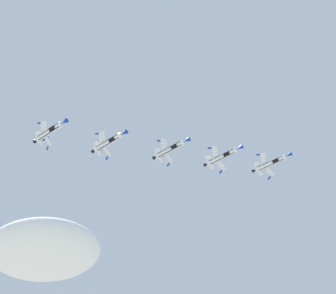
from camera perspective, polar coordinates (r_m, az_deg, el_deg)
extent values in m
ellipsoid|color=white|center=(225.37, -16.64, -13.43)|extent=(58.69, 47.40, 22.66)
cylinder|color=white|center=(157.51, 13.85, -2.15)|extent=(11.81, 5.89, 1.70)
cube|color=black|center=(157.06, 13.81, -2.16)|extent=(9.85, 4.75, 1.37)
cone|color=#1938A8|center=(155.99, 16.15, -1.04)|extent=(2.80, 2.32, 1.56)
cone|color=black|center=(159.23, 11.72, -3.17)|extent=(1.98, 1.84, 1.36)
ellipsoid|color=#192333|center=(157.53, 14.75, -1.74)|extent=(3.54, 2.59, 1.55)
cube|color=black|center=(156.23, 14.48, -1.83)|extent=(2.54, 2.04, 1.38)
cube|color=white|center=(157.67, 13.69, -3.27)|extent=(3.36, 3.27, 3.39)
cube|color=#1938A8|center=(157.85, 13.66, -4.13)|extent=(1.45, 1.56, 0.59)
cube|color=white|center=(158.05, 12.91, -1.56)|extent=(2.23, 3.01, 3.39)
cube|color=#1938A8|center=(158.52, 12.24, -1.04)|extent=(1.65, 0.73, 0.59)
cube|color=white|center=(158.68, 12.47, -3.42)|extent=(2.27, 2.26, 1.81)
cube|color=white|center=(158.90, 12.01, -2.42)|extent=(1.73, 1.54, 1.81)
cube|color=#1938A8|center=(160.44, 12.51, -2.85)|extent=(3.20, 2.93, 1.79)
cylinder|color=white|center=(149.03, 7.40, -1.30)|extent=(11.81, 5.89, 1.70)
cube|color=black|center=(148.60, 7.34, -1.31)|extent=(9.85, 4.77, 1.36)
cone|color=#1938A8|center=(146.87, 9.76, -0.12)|extent=(2.80, 2.32, 1.56)
cone|color=black|center=(151.36, 5.24, -2.38)|extent=(1.98, 1.84, 1.36)
ellipsoid|color=#192333|center=(148.80, 8.34, -0.86)|extent=(3.54, 2.59, 1.55)
cube|color=black|center=(147.58, 8.00, -0.96)|extent=(2.54, 2.05, 1.38)
cube|color=white|center=(149.25, 7.24, -2.49)|extent=(3.41, 3.31, 3.34)
cube|color=#1938A8|center=(149.45, 7.21, -3.40)|extent=(1.46, 1.56, 0.58)
cube|color=white|center=(149.83, 6.42, -0.67)|extent=(2.24, 3.08, 3.34)
cube|color=#1938A8|center=(150.50, 5.74, -0.13)|extent=(1.65, 0.74, 0.58)
cube|color=white|center=(150.61, 5.99, -2.64)|extent=(2.30, 2.29, 1.78)
cube|color=white|center=(150.95, 5.52, -1.59)|extent=(1.73, 1.57, 1.78)
cube|color=#1938A8|center=(152.35, 6.10, -2.04)|extent=(3.18, 2.91, 1.83)
cylinder|color=white|center=(146.88, 0.30, -0.31)|extent=(11.81, 5.89, 1.70)
cube|color=black|center=(146.47, 0.21, -0.30)|extent=(9.83, 4.69, 1.41)
cone|color=#1938A8|center=(144.02, 2.58, 0.91)|extent=(2.80, 2.32, 1.56)
cone|color=black|center=(149.84, -1.77, -1.41)|extent=(1.98, 1.84, 1.36)
ellipsoid|color=#192333|center=(146.35, 1.25, 0.12)|extent=(3.54, 2.58, 1.53)
cube|color=black|center=(145.27, 0.83, 0.07)|extent=(2.53, 2.02, 1.38)
cube|color=white|center=(146.89, 0.10, -1.51)|extent=(3.19, 3.13, 3.55)
cube|color=#1938A8|center=(146.89, 0.04, -2.44)|extent=(1.44, 1.54, 0.60)
cube|color=white|center=(148.22, -0.60, 0.32)|extent=(2.20, 2.79, 3.55)
cube|color=#1938A8|center=(149.28, -1.22, 0.86)|extent=(1.65, 0.71, 0.60)
cube|color=white|center=(148.71, -1.07, -1.68)|extent=(2.20, 2.18, 1.89)
cube|color=white|center=(149.48, -1.47, -0.62)|extent=(1.72, 1.43, 1.89)
cube|color=#1938A8|center=(150.51, -0.83, -1.13)|extent=(3.23, 3.02, 1.66)
cylinder|color=white|center=(144.12, -8.15, 0.64)|extent=(11.81, 5.89, 1.70)
cube|color=black|center=(143.74, -8.26, 0.64)|extent=(9.85, 4.74, 1.38)
cone|color=#1938A8|center=(140.49, -6.02, 1.91)|extent=(2.80, 2.32, 1.56)
cone|color=black|center=(147.78, -10.06, -0.50)|extent=(1.98, 1.84, 1.36)
ellipsoid|color=#192333|center=(143.26, -7.23, 1.09)|extent=(3.54, 2.59, 1.55)
cube|color=black|center=(142.34, -7.71, 1.02)|extent=(2.53, 2.04, 1.38)
cube|color=white|center=(144.28, -8.31, -0.59)|extent=(3.34, 3.25, 3.41)
cube|color=#1938A8|center=(144.37, -8.35, -1.54)|extent=(1.45, 1.56, 0.59)
cube|color=white|center=(145.68, -9.02, 1.27)|extent=(2.22, 2.99, 3.41)
cube|color=#1938A8|center=(146.89, -9.61, 1.81)|extent=(1.65, 0.73, 0.59)
cube|color=white|center=(146.47, -9.40, -0.77)|extent=(2.26, 2.25, 1.82)
cube|color=white|center=(147.27, -9.80, 0.31)|extent=(1.73, 1.53, 1.82)
cube|color=#1938A8|center=(148.14, -9.09, -0.18)|extent=(3.20, 2.95, 1.78)
cylinder|color=white|center=(144.22, -15.88, 2.02)|extent=(11.81, 5.89, 1.70)
cube|color=black|center=(143.90, -16.02, 2.03)|extent=(9.83, 4.69, 1.41)
cone|color=#1938A8|center=(139.99, -13.97, 3.34)|extent=(2.80, 2.32, 1.56)
cone|color=black|center=(148.43, -17.58, 0.84)|extent=(1.98, 1.84, 1.36)
ellipsoid|color=#192333|center=(143.08, -15.01, 2.47)|extent=(3.54, 2.58, 1.53)
cube|color=black|center=(142.35, -15.55, 2.44)|extent=(2.53, 2.02, 1.38)
cube|color=white|center=(144.26, -16.08, 0.79)|extent=(3.20, 3.13, 3.55)
cube|color=#1938A8|center=(144.22, -16.15, -0.15)|extent=(1.44, 1.54, 0.60)
cube|color=white|center=(146.22, -16.62, 2.62)|extent=(2.20, 2.80, 3.55)
cube|color=#1938A8|center=(147.73, -17.11, 3.14)|extent=(1.65, 0.71, 0.60)
cube|color=white|center=(146.83, -17.03, 0.59)|extent=(2.20, 2.18, 1.89)
cube|color=white|center=(147.95, -17.33, 1.65)|extent=(1.72, 1.43, 1.89)
cube|color=#1938A8|center=(148.44, -16.60, 1.12)|extent=(3.23, 3.02, 1.66)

